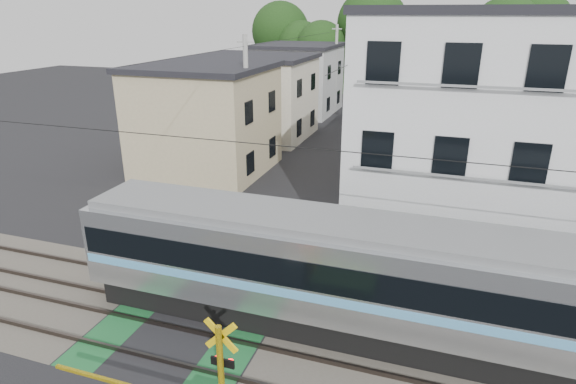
% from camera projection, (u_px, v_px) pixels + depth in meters
% --- Properties ---
extents(ground, '(120.00, 120.00, 0.00)m').
position_uv_depth(ground, '(188.00, 321.00, 15.09)').
color(ground, black).
extents(track_bed, '(120.00, 120.00, 0.14)m').
position_uv_depth(track_bed, '(188.00, 320.00, 15.08)').
color(track_bed, '#47423A').
rests_on(track_bed, ground).
extents(crossing_signal_far, '(4.74, 0.65, 3.09)m').
position_uv_depth(crossing_signal_far, '(175.00, 240.00, 18.85)').
color(crossing_signal_far, yellow).
rests_on(crossing_signal_far, ground).
extents(apartment_block, '(10.20, 8.36, 9.30)m').
position_uv_depth(apartment_block, '(485.00, 129.00, 19.34)').
color(apartment_block, white).
rests_on(apartment_block, ground).
extents(houses_row, '(22.07, 31.35, 6.80)m').
position_uv_depth(houses_row, '(358.00, 93.00, 36.86)').
color(houses_row, '#C0B087').
rests_on(houses_row, ground).
extents(tree_hill, '(40.00, 13.00, 11.81)m').
position_uv_depth(tree_hill, '(401.00, 45.00, 55.95)').
color(tree_hill, '#1B3A13').
rests_on(tree_hill, ground).
extents(catenary, '(60.00, 5.04, 7.00)m').
position_uv_depth(catenary, '(390.00, 242.00, 12.03)').
color(catenary, '#2D2D33').
rests_on(catenary, ground).
extents(utility_poles, '(7.90, 42.00, 8.00)m').
position_uv_depth(utility_poles, '(332.00, 86.00, 34.37)').
color(utility_poles, '#A5A5A0').
rests_on(utility_poles, ground).
extents(pedestrian, '(0.67, 0.55, 1.58)m').
position_uv_depth(pedestrian, '(377.00, 116.00, 40.73)').
color(pedestrian, '#28242E').
rests_on(pedestrian, ground).
extents(weed_patches, '(10.25, 8.80, 0.40)m').
position_uv_depth(weed_patches, '(238.00, 329.00, 14.42)').
color(weed_patches, '#2D5E1E').
rests_on(weed_patches, ground).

